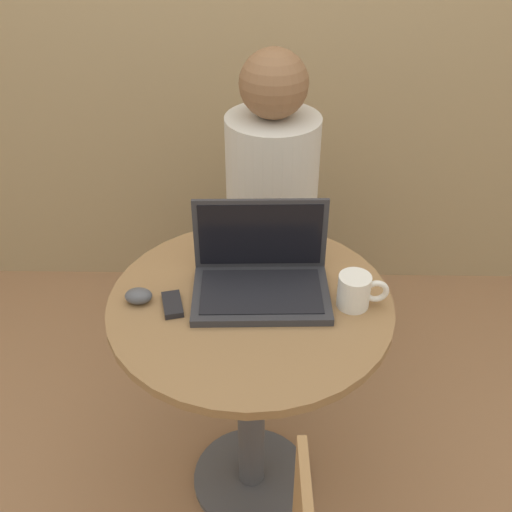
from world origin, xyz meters
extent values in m
plane|color=#9E704C|center=(0.00, 0.00, 0.00)|extent=(12.00, 12.00, 0.00)
cylinder|color=#4C4C51|center=(0.00, 0.00, 0.01)|extent=(0.37, 0.37, 0.02)
cylinder|color=#4C4C51|center=(0.00, 0.00, 0.38)|extent=(0.08, 0.08, 0.71)
cylinder|color=olive|center=(0.00, 0.00, 0.74)|extent=(0.72, 0.72, 0.02)
cube|color=#2D2D33|center=(0.03, 0.01, 0.77)|extent=(0.35, 0.23, 0.02)
cube|color=black|center=(0.03, 0.01, 0.78)|extent=(0.31, 0.19, 0.00)
cube|color=#2D2D33|center=(0.02, 0.12, 0.88)|extent=(0.34, 0.02, 0.20)
cube|color=black|center=(0.02, 0.11, 0.88)|extent=(0.32, 0.01, 0.18)
cube|color=black|center=(-0.19, -0.03, 0.76)|extent=(0.07, 0.10, 0.02)
ellipsoid|color=#4C4C51|center=(-0.28, -0.01, 0.77)|extent=(0.07, 0.05, 0.04)
cylinder|color=white|center=(0.26, -0.02, 0.80)|extent=(0.08, 0.08, 0.09)
torus|color=white|center=(0.31, -0.02, 0.80)|extent=(0.06, 0.01, 0.06)
cube|color=#4C4742|center=(0.04, 0.70, 0.22)|extent=(0.35, 0.47, 0.45)
cylinder|color=beige|center=(0.06, 0.60, 0.72)|extent=(0.31, 0.31, 0.55)
sphere|color=brown|center=(0.06, 0.60, 1.10)|extent=(0.21, 0.21, 0.21)
camera|label=1|loc=(0.03, -1.17, 1.72)|focal=42.00mm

